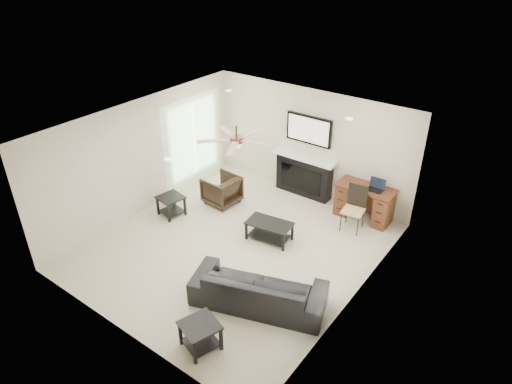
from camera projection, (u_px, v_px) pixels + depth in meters
room_shell at (245, 172)px, 8.13m from camera, size 5.50×5.54×2.52m
sofa at (259, 288)px, 7.47m from camera, size 2.36×1.52×0.64m
armchair at (222, 190)px, 10.31m from camera, size 0.77×0.75×0.66m
coffee_table at (269, 231)px, 9.11m from camera, size 0.96×0.62×0.40m
end_table_near at (201, 336)px, 6.72m from camera, size 0.66×0.66×0.45m
end_table_left at (171, 206)px, 9.91m from camera, size 0.58×0.58×0.45m
fireplace_unit at (305, 157)px, 10.35m from camera, size 1.52×0.34×1.91m
desk at (364, 203)px, 9.72m from camera, size 1.22×0.56×0.76m
desk_chair at (353, 209)px, 9.29m from camera, size 0.47×0.49×0.97m
laptop at (376, 185)px, 9.36m from camera, size 0.33×0.24×0.23m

